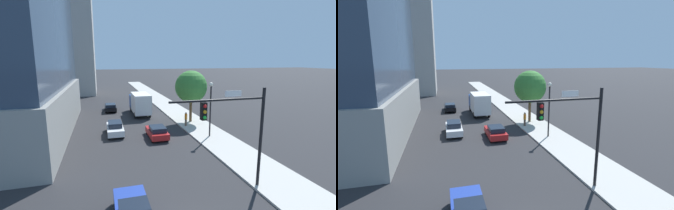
{
  "view_description": "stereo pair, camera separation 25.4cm",
  "coord_description": "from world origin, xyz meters",
  "views": [
    {
      "loc": [
        -3.64,
        -9.03,
        8.47
      ],
      "look_at": [
        1.87,
        10.69,
        4.53
      ],
      "focal_mm": 25.48,
      "sensor_mm": 36.0,
      "label": 1
    },
    {
      "loc": [
        -3.4,
        -9.1,
        8.47
      ],
      "look_at": [
        1.87,
        10.69,
        4.53
      ],
      "focal_mm": 25.48,
      "sensor_mm": 36.0,
      "label": 2
    }
  ],
  "objects": [
    {
      "name": "car_black",
      "position": [
        -2.41,
        30.8,
        0.69
      ],
      "size": [
        1.79,
        4.6,
        1.34
      ],
      "color": "black",
      "rests_on": "ground"
    },
    {
      "name": "car_red",
      "position": [
        1.94,
        15.35,
        0.68
      ],
      "size": [
        1.85,
        4.02,
        1.35
      ],
      "color": "red",
      "rests_on": "ground"
    },
    {
      "name": "box_truck",
      "position": [
        1.94,
        27.02,
        1.86
      ],
      "size": [
        2.42,
        7.33,
        3.39
      ],
      "color": "#1E4799",
      "rests_on": "ground"
    },
    {
      "name": "sidewalk",
      "position": [
        7.88,
        20.0,
        0.07
      ],
      "size": [
        4.29,
        120.0,
        0.15
      ],
      "primitive_type": "cube",
      "color": "#B2AFA8",
      "rests_on": "ground"
    },
    {
      "name": "street_lamp",
      "position": [
        7.53,
        13.95,
        4.01
      ],
      "size": [
        0.44,
        0.44,
        5.92
      ],
      "color": "black",
      "rests_on": "sidewalk"
    },
    {
      "name": "pedestrian_orange_shirt",
      "position": [
        6.42,
        18.53,
        1.05
      ],
      "size": [
        0.34,
        0.34,
        1.75
      ],
      "color": "brown",
      "rests_on": "sidewalk"
    },
    {
      "name": "street_tree",
      "position": [
        7.78,
        20.46,
        4.87
      ],
      "size": [
        4.27,
        4.27,
        6.87
      ],
      "color": "brown",
      "rests_on": "sidewalk"
    },
    {
      "name": "construction_building",
      "position": [
        -11.06,
        54.48,
        16.13
      ],
      "size": [
        12.94,
        16.53,
        39.14
      ],
      "color": "#B2AFA8",
      "rests_on": "ground"
    },
    {
      "name": "car_white",
      "position": [
        -2.41,
        17.86,
        0.74
      ],
      "size": [
        1.78,
        4.38,
        1.47
      ],
      "color": "silver",
      "rests_on": "ground"
    },
    {
      "name": "traffic_light_pole",
      "position": [
        4.27,
        3.56,
        4.67
      ],
      "size": [
        6.31,
        0.48,
        6.59
      ],
      "color": "black",
      "rests_on": "sidewalk"
    }
  ]
}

